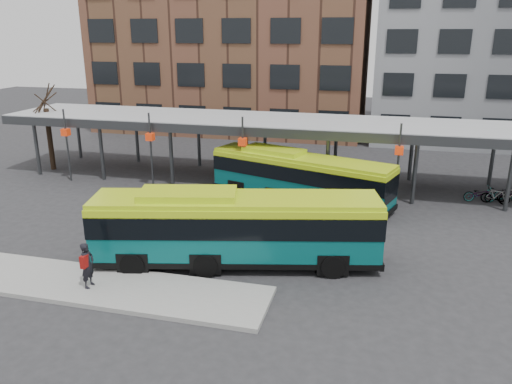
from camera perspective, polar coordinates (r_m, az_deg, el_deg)
name	(u,v)px	position (r m, az deg, el deg)	size (l,w,h in m)	color
ground	(249,269)	(21.29, -0.79, -8.83)	(120.00, 120.00, 0.00)	#28282B
boarding_island	(94,285)	(20.87, -18.04, -10.09)	(14.00, 3.00, 0.18)	gray
canopy	(301,125)	(32.13, 5.12, 7.67)	(40.00, 6.53, 4.80)	#999B9E
tree	(50,136)	(38.74, -22.53, 5.92)	(1.64, 1.64, 5.60)	black
building_brick	(235,16)	(52.55, -2.38, 19.45)	(26.00, 14.00, 22.00)	brown
bus_front	(235,227)	(21.09, -2.41, -3.98)	(12.26, 5.25, 3.31)	#075353
bus_rear	(299,176)	(29.11, 4.99, 1.86)	(11.04, 5.63, 3.00)	#075353
pedestrian	(87,265)	(20.23, -18.71, -7.90)	(0.44, 0.68, 1.81)	black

